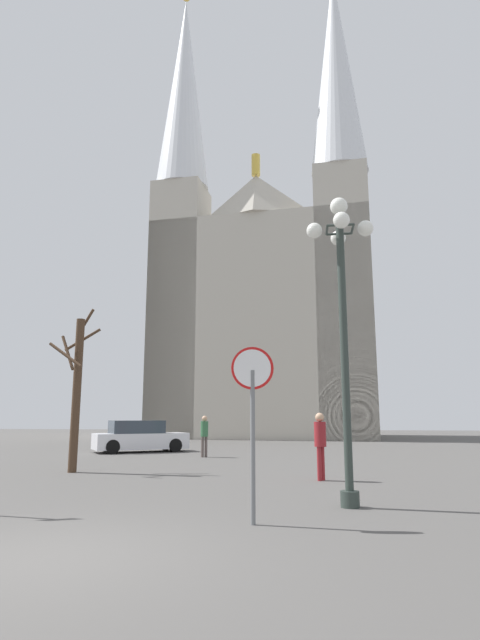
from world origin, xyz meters
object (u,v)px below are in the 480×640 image
bare_tree (76,388)px  stop_sign (253,400)px  parked_car_near_white (139,437)px  cathedral (266,294)px  pedestrian_standing (320,439)px  pedestrian_walking (204,432)px  street_lamp (342,298)px

bare_tree → stop_sign: bearing=-47.7°
parked_car_near_white → cathedral: bearing=75.3°
parked_car_near_white → pedestrian_standing: bearing=-50.3°
stop_sign → cathedral: bearing=94.0°
parked_car_near_white → pedestrian_walking: 4.59m
cathedral → bare_tree: cathedral is taller
cathedral → parked_car_near_white: (-4.80, -18.28, -11.36)m
cathedral → bare_tree: size_ratio=7.84×
stop_sign → street_lamp: bearing=47.2°
street_lamp → parked_car_near_white: (-8.82, 14.20, -3.35)m
stop_sign → street_lamp: 3.21m
street_lamp → pedestrian_standing: 5.06m
street_lamp → bare_tree: size_ratio=1.20×
cathedral → bare_tree: (-3.95, -27.32, -9.49)m
street_lamp → pedestrian_walking: (-5.11, 11.53, -3.01)m
pedestrian_walking → pedestrian_standing: 8.79m
bare_tree → parked_car_near_white: bare_tree is taller
street_lamp → pedestrian_walking: street_lamp is taller
cathedral → bare_tree: bearing=-98.2°
bare_tree → pedestrian_walking: (2.87, 6.38, -1.53)m
stop_sign → street_lamp: street_lamp is taller
cathedral → street_lamp: 33.69m
cathedral → parked_car_near_white: cathedral is taller
parked_car_near_white → pedestrian_standing: (8.40, -10.11, 0.39)m
parked_car_near_white → pedestrian_standing: size_ratio=2.59×
bare_tree → street_lamp: bearing=-32.9°
bare_tree → pedestrian_standing: bare_tree is taller
stop_sign → pedestrian_walking: stop_sign is taller
stop_sign → pedestrian_standing: 6.07m
street_lamp → parked_car_near_white: 17.05m
pedestrian_standing → cathedral: bearing=97.2°
parked_car_near_white → pedestrian_walking: bearing=-35.6°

